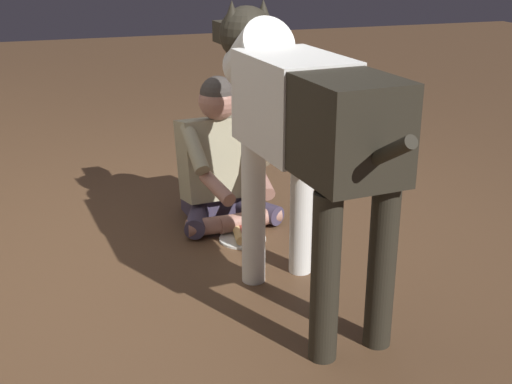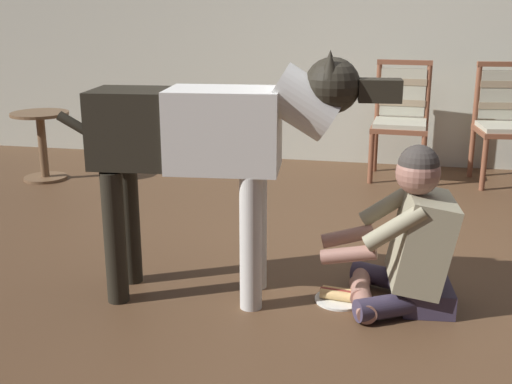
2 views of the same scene
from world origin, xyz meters
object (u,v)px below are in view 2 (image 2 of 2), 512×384
dining_chair_left_of_pair (401,114)px  person_sitting_on_floor (410,242)px  large_dog (213,139)px  dining_chair_right_of_pair (505,117)px  hot_dog_on_plate (339,296)px  round_side_table (42,139)px

dining_chair_left_of_pair → person_sitting_on_floor: 2.53m
large_dog → dining_chair_left_of_pair: bearing=70.6°
dining_chair_left_of_pair → dining_chair_right_of_pair: same height
large_dog → person_sitting_on_floor: bearing=5.3°
dining_chair_right_of_pair → hot_dog_on_plate: bearing=-113.7°
large_dog → round_side_table: bearing=136.7°
dining_chair_left_of_pair → dining_chair_right_of_pair: (0.83, -0.00, 0.00)m
round_side_table → large_dog: bearing=-43.3°
person_sitting_on_floor → large_dog: (-0.95, -0.09, 0.48)m
dining_chair_left_of_pair → hot_dog_on_plate: size_ratio=3.97×
large_dog → hot_dog_on_plate: large_dog is taller
person_sitting_on_floor → dining_chair_right_of_pair: bearing=72.5°
dining_chair_left_of_pair → hot_dog_on_plate: 2.62m
dining_chair_left_of_pair → dining_chair_right_of_pair: bearing=-0.0°
person_sitting_on_floor → round_side_table: person_sitting_on_floor is taller
dining_chair_right_of_pair → person_sitting_on_floor: 2.66m
dining_chair_right_of_pair → round_side_table: bearing=-169.2°
round_side_table → dining_chair_right_of_pair: bearing=10.8°
dining_chair_left_of_pair → round_side_table: size_ratio=1.71×
dining_chair_right_of_pair → hot_dog_on_plate: 2.84m
dining_chair_left_of_pair → large_dog: size_ratio=0.60×
dining_chair_left_of_pair → round_side_table: (-2.93, -0.72, -0.20)m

